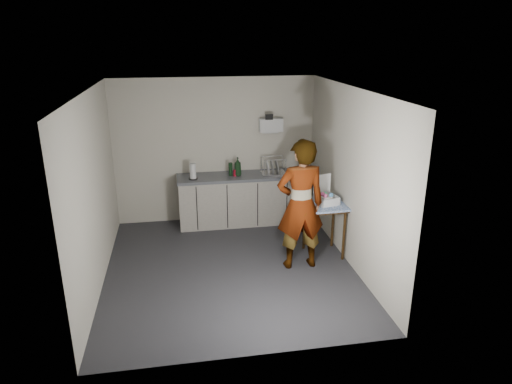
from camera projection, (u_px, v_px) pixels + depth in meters
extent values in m
plane|color=#28282D|center=(230.00, 268.00, 6.79)|extent=(4.00, 4.00, 0.00)
cube|color=beige|center=(216.00, 151.00, 8.22)|extent=(3.60, 0.02, 2.60)
cube|color=beige|center=(350.00, 178.00, 6.66)|extent=(0.02, 4.00, 2.60)
cube|color=beige|center=(95.00, 192.00, 6.07)|extent=(0.02, 4.00, 2.60)
cube|color=white|center=(226.00, 91.00, 5.94)|extent=(3.60, 4.00, 0.01)
cube|color=black|center=(241.00, 220.00, 8.42)|extent=(2.20, 0.52, 0.08)
cube|color=#B2AB9E|center=(240.00, 200.00, 8.30)|extent=(2.20, 0.58, 0.86)
cube|color=#4F5259|center=(240.00, 176.00, 8.15)|extent=(2.24, 0.62, 0.05)
cube|color=black|center=(197.00, 209.00, 7.90)|extent=(0.02, 0.01, 0.80)
cube|color=black|center=(227.00, 207.00, 7.98)|extent=(0.02, 0.01, 0.80)
cube|color=black|center=(258.00, 205.00, 8.07)|extent=(0.01, 0.01, 0.80)
cube|color=black|center=(287.00, 203.00, 8.16)|extent=(0.02, 0.01, 0.80)
cube|color=silver|center=(271.00, 125.00, 8.17)|extent=(0.42, 0.16, 0.24)
cube|color=silver|center=(270.00, 132.00, 8.26)|extent=(0.30, 0.06, 0.04)
cube|color=black|center=(269.00, 117.00, 8.03)|extent=(0.14, 0.02, 0.10)
cylinder|color=#39250C|center=(314.00, 239.00, 6.83)|extent=(0.04, 0.04, 0.78)
cylinder|color=#39250C|center=(344.00, 236.00, 6.92)|extent=(0.04, 0.04, 0.78)
cylinder|color=#39250C|center=(304.00, 226.00, 7.28)|extent=(0.04, 0.04, 0.78)
cylinder|color=#39250C|center=(333.00, 224.00, 7.37)|extent=(0.04, 0.04, 0.78)
cube|color=#39250C|center=(325.00, 207.00, 6.97)|extent=(0.59, 0.59, 0.04)
cube|color=#184590|center=(325.00, 205.00, 6.95)|extent=(0.67, 0.67, 0.03)
imported|color=#B2A593|center=(300.00, 205.00, 6.54)|extent=(0.73, 0.50, 1.94)
imported|color=black|center=(238.00, 167.00, 8.05)|extent=(0.13, 0.14, 0.33)
cylinder|color=red|center=(235.00, 173.00, 8.07)|extent=(0.06, 0.06, 0.11)
cylinder|color=black|center=(231.00, 169.00, 8.07)|extent=(0.07, 0.07, 0.24)
cylinder|color=black|center=(193.00, 179.00, 7.91)|extent=(0.16, 0.16, 0.01)
cylinder|color=silver|center=(193.00, 171.00, 7.86)|extent=(0.11, 0.11, 0.27)
cube|color=silver|center=(273.00, 173.00, 8.21)|extent=(0.43, 0.32, 0.02)
cylinder|color=silver|center=(264.00, 168.00, 8.00)|extent=(0.01, 0.01, 0.28)
cylinder|color=silver|center=(286.00, 167.00, 8.06)|extent=(0.01, 0.01, 0.28)
cylinder|color=silver|center=(261.00, 163.00, 8.26)|extent=(0.01, 0.01, 0.28)
cylinder|color=silver|center=(282.00, 162.00, 8.32)|extent=(0.01, 0.01, 0.28)
cylinder|color=silver|center=(267.00, 167.00, 8.15)|extent=(0.05, 0.24, 0.24)
cylinder|color=silver|center=(272.00, 166.00, 8.16)|extent=(0.05, 0.24, 0.24)
cylinder|color=silver|center=(277.00, 166.00, 8.18)|extent=(0.05, 0.24, 0.24)
cube|color=silver|center=(326.00, 203.00, 6.95)|extent=(0.36, 0.36, 0.01)
cube|color=silver|center=(332.00, 202.00, 6.81)|extent=(0.29, 0.08, 0.11)
cube|color=silver|center=(322.00, 196.00, 7.06)|extent=(0.29, 0.08, 0.11)
cube|color=silver|center=(318.00, 201.00, 6.88)|extent=(0.08, 0.29, 0.11)
cube|color=silver|center=(335.00, 198.00, 6.99)|extent=(0.08, 0.29, 0.11)
cube|color=silver|center=(322.00, 184.00, 7.00)|extent=(0.29, 0.08, 0.30)
cylinder|color=silver|center=(327.00, 199.00, 6.93)|extent=(0.20, 0.20, 0.11)
sphere|color=#EA569B|center=(325.00, 196.00, 6.86)|extent=(0.07, 0.07, 0.07)
sphere|color=#549FE5|center=(331.00, 195.00, 6.89)|extent=(0.07, 0.07, 0.07)
sphere|color=#56D183|center=(325.00, 194.00, 6.95)|extent=(0.07, 0.07, 0.07)
sphere|color=#EA569B|center=(323.00, 194.00, 6.93)|extent=(0.07, 0.07, 0.07)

